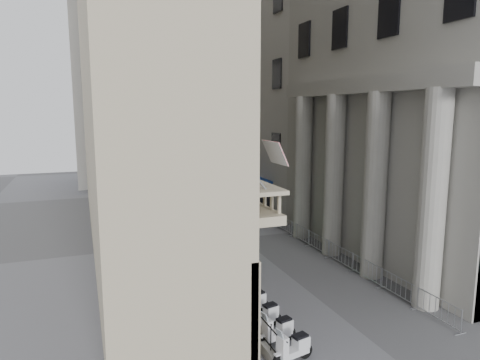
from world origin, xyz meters
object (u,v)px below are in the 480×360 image
object	(u,v)px
security_tent	(174,182)
pedestrian_a	(212,209)
info_kiosk	(210,240)
pedestrian_b	(231,209)
street_lamp	(165,153)

from	to	relation	value
security_tent	pedestrian_a	bearing A→B (deg)	-66.42
info_kiosk	pedestrian_b	xyz separation A→B (m)	(4.27, 8.11, -0.08)
security_tent	pedestrian_a	size ratio (longest dim) A/B	2.13
security_tent	pedestrian_a	xyz separation A→B (m)	(2.18, -5.00, -1.66)
pedestrian_b	security_tent	bearing A→B (deg)	-37.69
security_tent	pedestrian_a	distance (m)	5.71
street_lamp	info_kiosk	size ratio (longest dim) A/B	4.96
info_kiosk	pedestrian_a	size ratio (longest dim) A/B	1.04
pedestrian_b	pedestrian_a	bearing A→B (deg)	7.71
info_kiosk	pedestrian_b	bearing A→B (deg)	65.52
street_lamp	pedestrian_b	distance (m)	7.31
security_tent	pedestrian_a	world-z (taller)	security_tent
info_kiosk	pedestrian_a	bearing A→B (deg)	75.55
info_kiosk	pedestrian_a	xyz separation A→B (m)	(2.67, 8.36, -0.05)
street_lamp	pedestrian_b	size ratio (longest dim) A/B	5.39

